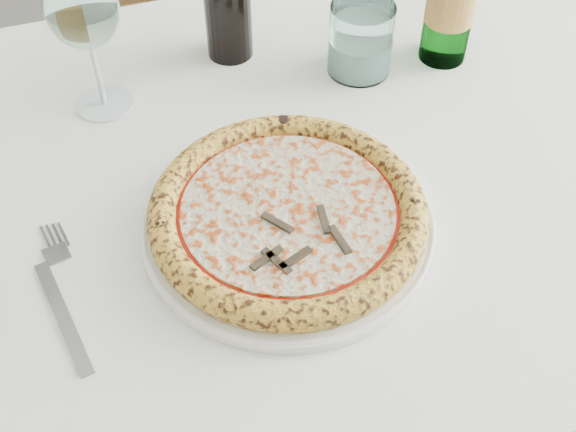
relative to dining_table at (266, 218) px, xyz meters
name	(u,v)px	position (x,y,z in m)	size (l,w,h in m)	color
dining_table	(266,218)	(0.00, 0.00, 0.00)	(1.44, 0.88, 0.76)	brown
plate	(288,223)	(0.00, -0.10, 0.10)	(0.33, 0.33, 0.02)	white
pizza	(288,212)	(0.00, -0.10, 0.12)	(0.31, 0.31, 0.03)	#E5C67C
fork	(61,297)	(-0.25, -0.13, 0.09)	(0.05, 0.22, 0.00)	slate
wine_glass	(82,11)	(-0.17, 0.18, 0.23)	(0.09, 0.09, 0.20)	silver
tumbler	(360,44)	(0.18, 0.16, 0.13)	(0.09, 0.09, 0.10)	white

